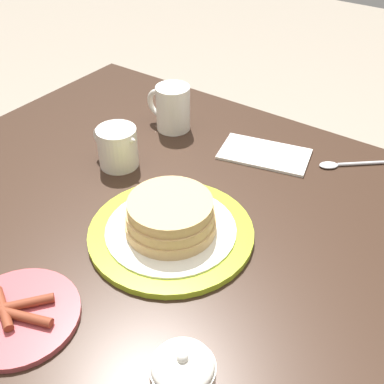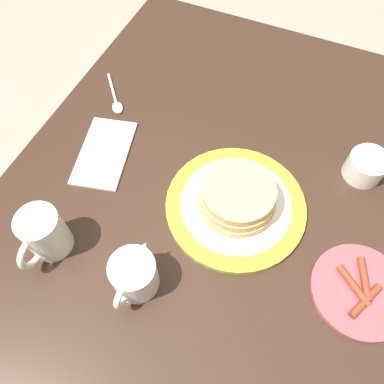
% 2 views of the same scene
% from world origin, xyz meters
% --- Properties ---
extents(dining_table, '(1.18, 1.03, 0.73)m').
position_xyz_m(dining_table, '(0.00, 0.00, 0.62)').
color(dining_table, '#332116').
rests_on(dining_table, ground_plane).
extents(pancake_plate, '(0.28, 0.28, 0.08)m').
position_xyz_m(pancake_plate, '(-0.00, -0.03, 0.76)').
color(pancake_plate, '#AAC628').
rests_on(pancake_plate, dining_table).
extents(side_plate_bacon, '(0.18, 0.18, 0.02)m').
position_xyz_m(side_plate_bacon, '(0.07, 0.23, 0.74)').
color(side_plate_bacon, '#B2474C').
rests_on(side_plate_bacon, dining_table).
extents(coffee_mug, '(0.11, 0.08, 0.10)m').
position_xyz_m(coffee_mug, '(0.22, -0.32, 0.79)').
color(coffee_mug, silver).
rests_on(coffee_mug, dining_table).
extents(creamer_pitcher, '(0.12, 0.08, 0.09)m').
position_xyz_m(creamer_pitcher, '(0.22, -0.14, 0.78)').
color(creamer_pitcher, silver).
rests_on(creamer_pitcher, dining_table).
extents(sugar_bowl, '(0.08, 0.08, 0.08)m').
position_xyz_m(sugar_bowl, '(-0.18, 0.19, 0.77)').
color(sugar_bowl, silver).
rests_on(sugar_bowl, dining_table).
extents(napkin, '(0.20, 0.14, 0.01)m').
position_xyz_m(napkin, '(-0.01, -0.34, 0.74)').
color(napkin, silver).
rests_on(napkin, dining_table).
extents(spoon, '(0.11, 0.10, 0.01)m').
position_xyz_m(spoon, '(-0.16, -0.40, 0.74)').
color(spoon, silver).
rests_on(spoon, dining_table).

